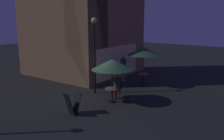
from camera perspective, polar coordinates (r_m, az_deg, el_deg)
ground_plane at (r=12.49m, az=-5.00°, el=-7.29°), size 60.00×60.00×0.00m
cafe_building at (r=17.06m, az=-6.67°, el=13.03°), size 6.70×7.05×8.91m
street_lamp_near_corner at (r=13.14m, az=-4.22°, el=6.68°), size 0.32×0.32×4.20m
menu_sandwich_board at (r=10.73m, az=-9.31°, el=-7.76°), size 0.81×0.73×1.00m
cafe_table_0 at (r=15.24m, az=7.37°, el=-1.70°), size 0.65×0.65×0.78m
cafe_table_1 at (r=12.11m, az=0.01°, el=-5.27°), size 0.72×0.72×0.72m
patio_umbrella_0 at (r=14.94m, az=7.54°, el=4.45°), size 2.06×2.06×2.45m
patio_umbrella_1 at (r=11.77m, az=0.01°, el=1.30°), size 2.04×2.04×2.20m
cafe_chair_0 at (r=12.90m, az=1.32°, el=-3.88°), size 0.54×0.54×0.98m
patron_seated_0 at (r=12.73m, az=1.12°, el=-3.48°), size 0.54×0.45×1.27m
patron_standing_1 at (r=16.05m, az=2.63°, el=0.30°), size 0.38×0.38×1.73m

